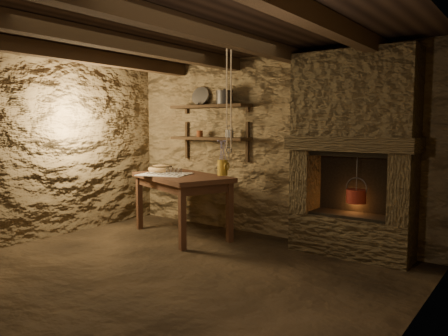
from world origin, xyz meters
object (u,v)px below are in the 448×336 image
Objects in this scene: work_table at (182,203)px; iron_stockpot at (224,98)px; stoneware_jug at (223,160)px; wooden_bowl at (161,169)px; red_pot at (356,195)px.

work_table is 7.28× the size of iron_stockpot.
iron_stockpot reaches higher than stoneware_jug.
stoneware_jug is 1.31× the size of wooden_bowl.
stoneware_jug is at bearing -57.90° from iron_stockpot.
iron_stockpot is 2.24m from red_pot.
wooden_bowl is 1.34m from iron_stockpot.
stoneware_jug reaches higher than work_table.
stoneware_jug reaches higher than wooden_bowl.
iron_stockpot is at bearing 29.64° from wooden_bowl.
iron_stockpot reaches higher than wooden_bowl.
work_table is 0.64m from wooden_bowl.
work_table is at bearing -121.16° from iron_stockpot.
work_table is 3.43× the size of stoneware_jug.
red_pot reaches higher than work_table.
red_pot is at bearing -18.77° from stoneware_jug.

